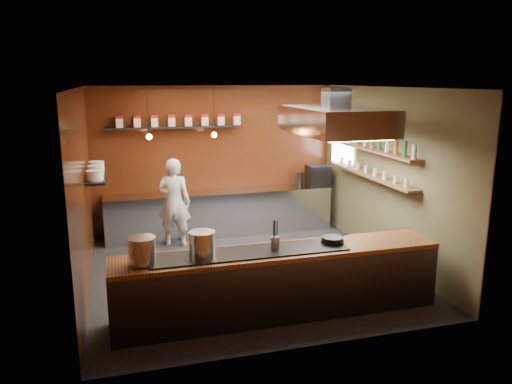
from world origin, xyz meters
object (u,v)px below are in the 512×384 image
object	(u,v)px
extractor_hood	(335,120)
stockpot_large	(142,250)
stockpot_small	(202,243)
chef	(174,202)
espresso_machine	(318,176)

from	to	relation	value
extractor_hood	stockpot_large	world-z (taller)	extractor_hood
stockpot_small	chef	bearing A→B (deg)	89.51
extractor_hood	espresso_machine	world-z (taller)	extractor_hood
stockpot_large	chef	xyz separation A→B (m)	(0.78, 3.35, -0.26)
extractor_hood	stockpot_small	bearing A→B (deg)	-153.09
stockpot_large	espresso_machine	world-z (taller)	espresso_machine
stockpot_large	stockpot_small	size ratio (longest dim) A/B	1.00
stockpot_large	stockpot_small	world-z (taller)	stockpot_large
extractor_hood	espresso_machine	xyz separation A→B (m)	(0.80, 2.50, -1.39)
extractor_hood	stockpot_small	xyz separation A→B (m)	(-2.32, -1.18, -1.41)
espresso_machine	extractor_hood	bearing A→B (deg)	-107.80
extractor_hood	stockpot_large	bearing A→B (deg)	-157.89
extractor_hood	stockpot_large	xyz separation A→B (m)	(-3.07, -1.25, -1.40)
stockpot_small	chef	world-z (taller)	chef
stockpot_large	espresso_machine	bearing A→B (deg)	44.08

